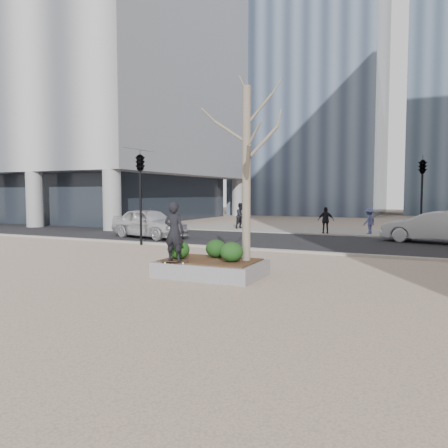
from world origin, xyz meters
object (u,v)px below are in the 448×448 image
at_px(planter, 211,268).
at_px(skateboard, 174,262).
at_px(skateboarder, 174,232).
at_px(police_car, 149,223).

xyz_separation_m(planter, skateboard, (-0.72, -0.88, 0.26)).
xyz_separation_m(skateboard, skateboarder, (0.00, 0.00, 0.87)).
bearing_deg(skateboarder, skateboard, 62.30).
bearing_deg(skateboard, police_car, 109.22).
bearing_deg(police_car, planter, -122.10).
distance_m(skateboard, police_car, 11.83).
relative_size(skateboard, skateboarder, 0.47).
bearing_deg(police_car, skateboarder, -127.57).
relative_size(planter, skateboard, 3.85).
xyz_separation_m(skateboarder, police_car, (-7.27, 9.32, -0.53)).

